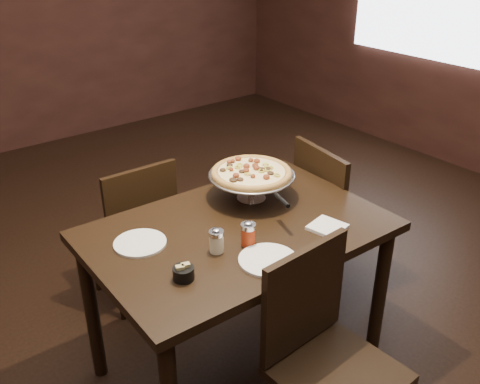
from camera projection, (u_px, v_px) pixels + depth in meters
room at (250, 82)px, 2.24m from camera, size 6.04×7.04×2.84m
dining_table at (238, 247)px, 2.39m from camera, size 1.31×0.89×0.81m
pizza_stand at (251, 173)px, 2.52m from camera, size 0.41×0.41×0.17m
parmesan_shaker at (217, 241)px, 2.15m from camera, size 0.06×0.06×0.11m
pepper_flake_shaker at (248, 234)px, 2.19m from camera, size 0.06×0.06×0.11m
packet_caddy at (183, 273)px, 1.99m from camera, size 0.08×0.08×0.06m
napkin_stack at (327, 227)px, 2.33m from camera, size 0.17×0.17×0.02m
plate_left at (140, 243)px, 2.22m from camera, size 0.22×0.22×0.01m
plate_near at (268, 260)px, 2.11m from camera, size 0.24×0.24×0.01m
serving_spatula at (282, 201)px, 2.28m from camera, size 0.14×0.14×0.02m
chair_far at (135, 228)px, 2.96m from camera, size 0.42×0.42×0.89m
chair_near at (324, 352)px, 2.08m from camera, size 0.46×0.46×0.93m
chair_side at (334, 215)px, 3.03m from camera, size 0.50×0.50×0.94m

